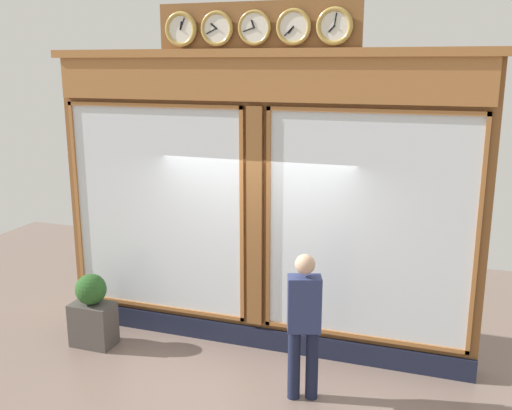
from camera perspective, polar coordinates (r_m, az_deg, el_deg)
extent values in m
cube|color=brown|center=(7.44, 0.37, -0.25)|extent=(5.49, 0.30, 3.73)
cube|color=#191E33|center=(7.89, -0.05, -12.78)|extent=(5.49, 0.08, 0.28)
cube|color=#A56936|center=(7.05, -0.11, 12.17)|extent=(5.38, 0.08, 0.51)
cube|color=#A56936|center=(7.06, -0.05, 14.67)|extent=(5.60, 0.20, 0.10)
cube|color=silver|center=(7.01, 10.85, -2.30)|extent=(2.40, 0.02, 2.71)
cube|color=#A56936|center=(6.74, 11.36, 9.01)|extent=(2.50, 0.04, 0.05)
cube|color=#A56936|center=(7.48, 10.35, -12.56)|extent=(2.50, 0.04, 0.05)
cube|color=#A56936|center=(6.94, 20.89, -3.14)|extent=(0.05, 0.04, 2.81)
cube|color=#A56936|center=(7.25, 1.22, -1.51)|extent=(0.05, 0.04, 2.81)
cube|color=silver|center=(7.87, -9.71, -0.48)|extent=(2.40, 0.02, 2.71)
cube|color=#A56936|center=(7.64, -10.21, 9.58)|extent=(2.50, 0.04, 0.05)
cube|color=#A56936|center=(8.30, -9.39, -9.80)|extent=(2.50, 0.04, 0.05)
cube|color=#A56936|center=(8.50, -17.05, 0.16)|extent=(0.05, 0.04, 2.81)
cube|color=#A56936|center=(7.36, -1.38, -1.28)|extent=(0.05, 0.04, 2.81)
cube|color=brown|center=(7.30, -0.08, -1.39)|extent=(0.20, 0.10, 2.81)
cube|color=brown|center=(7.11, 0.05, 16.92)|extent=(2.48, 0.06, 0.60)
cylinder|color=white|center=(6.79, 7.69, 16.96)|extent=(0.33, 0.02, 0.33)
torus|color=#B79347|center=(6.78, 7.68, 16.96)|extent=(0.42, 0.06, 0.42)
cube|color=black|center=(6.78, 7.38, 16.69)|extent=(0.07, 0.01, 0.08)
cube|color=black|center=(6.77, 7.78, 17.55)|extent=(0.04, 0.01, 0.14)
sphere|color=black|center=(6.77, 7.66, 16.97)|extent=(0.02, 0.02, 0.02)
cylinder|color=white|center=(6.90, 3.69, 17.00)|extent=(0.33, 0.02, 0.33)
torus|color=#B79347|center=(6.89, 3.68, 17.00)|extent=(0.41, 0.05, 0.41)
cube|color=black|center=(6.89, 3.42, 16.71)|extent=(0.07, 0.01, 0.08)
cube|color=black|center=(6.89, 3.22, 16.60)|extent=(0.11, 0.01, 0.11)
sphere|color=black|center=(6.88, 3.65, 17.00)|extent=(0.02, 0.02, 0.02)
cylinder|color=white|center=(7.04, -0.17, 16.96)|extent=(0.33, 0.02, 0.33)
torus|color=#B79347|center=(7.03, -0.18, 16.96)|extent=(0.40, 0.04, 0.40)
cube|color=black|center=(7.03, -0.33, 17.31)|extent=(0.05, 0.01, 0.09)
cube|color=black|center=(7.04, -0.75, 16.78)|extent=(0.14, 0.01, 0.05)
sphere|color=black|center=(7.02, -0.22, 16.96)|extent=(0.02, 0.02, 0.02)
cylinder|color=white|center=(7.20, -3.85, 16.85)|extent=(0.33, 0.02, 0.33)
torus|color=#B79347|center=(7.20, -3.87, 16.85)|extent=(0.41, 0.05, 0.41)
cube|color=black|center=(7.20, -4.18, 17.07)|extent=(0.08, 0.01, 0.07)
cube|color=black|center=(7.21, -4.39, 16.60)|extent=(0.13, 0.01, 0.07)
sphere|color=black|center=(7.19, -3.91, 16.86)|extent=(0.02, 0.02, 0.02)
cylinder|color=white|center=(7.40, -7.36, 16.69)|extent=(0.33, 0.02, 0.33)
torus|color=#B79347|center=(7.39, -7.37, 16.69)|extent=(0.42, 0.06, 0.42)
cube|color=black|center=(7.38, -7.35, 17.04)|extent=(0.04, 0.01, 0.09)
cube|color=black|center=(7.37, -7.22, 17.20)|extent=(0.07, 0.01, 0.13)
sphere|color=black|center=(7.38, -7.42, 16.69)|extent=(0.02, 0.02, 0.02)
cylinder|color=#191E38|center=(6.71, 3.73, -15.27)|extent=(0.14, 0.14, 0.82)
cylinder|color=#191E38|center=(6.72, 5.50, -15.24)|extent=(0.14, 0.14, 0.82)
cube|color=navy|center=(6.40, 4.74, -9.60)|extent=(0.41, 0.32, 0.62)
sphere|color=tan|center=(6.24, 4.82, -5.80)|extent=(0.22, 0.22, 0.22)
cube|color=#4C4742|center=(8.17, -15.63, -11.17)|extent=(0.56, 0.36, 0.58)
sphere|color=#285623|center=(7.98, -15.86, -7.94)|extent=(0.41, 0.41, 0.41)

